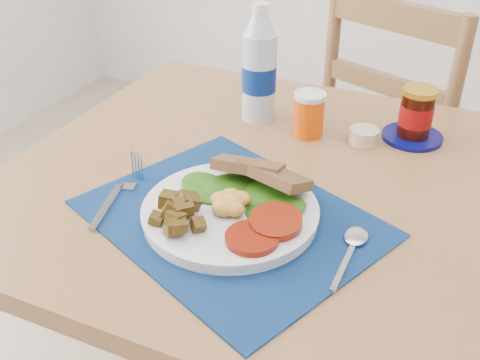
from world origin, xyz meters
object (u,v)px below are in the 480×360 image
(breakfast_plate, at_px, (226,208))
(chair_far, at_px, (402,121))
(juice_glass, at_px, (309,115))
(jam_on_saucer, at_px, (415,117))
(water_bottle, at_px, (259,70))

(breakfast_plate, bearing_deg, chair_far, 82.16)
(chair_far, height_order, juice_glass, chair_far)
(chair_far, height_order, jam_on_saucer, chair_far)
(chair_far, distance_m, breakfast_plate, 0.88)
(chair_far, bearing_deg, juice_glass, 96.85)
(water_bottle, height_order, jam_on_saucer, water_bottle)
(breakfast_plate, distance_m, jam_on_saucer, 0.48)
(breakfast_plate, xyz_separation_m, juice_glass, (0.03, 0.35, 0.02))
(water_bottle, relative_size, juice_glass, 2.87)
(chair_far, distance_m, water_bottle, 0.60)
(water_bottle, xyz_separation_m, jam_on_saucer, (0.33, 0.04, -0.06))
(jam_on_saucer, bearing_deg, breakfast_plate, -119.34)
(chair_far, xyz_separation_m, breakfast_plate, (-0.16, -0.85, 0.19))
(chair_far, relative_size, water_bottle, 4.52)
(chair_far, relative_size, jam_on_saucer, 9.24)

